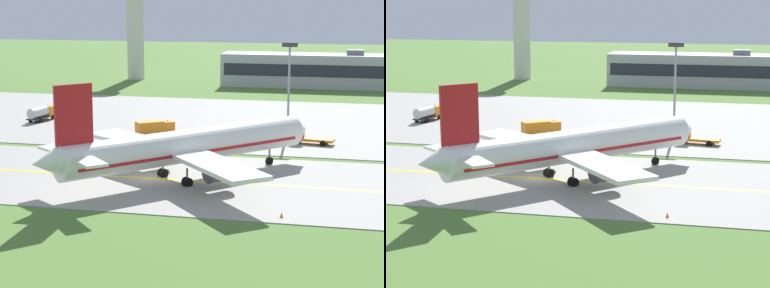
% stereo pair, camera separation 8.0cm
% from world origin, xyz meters
% --- Properties ---
extents(ground_plane, '(500.00, 500.00, 0.00)m').
position_xyz_m(ground_plane, '(0.00, 0.00, 0.00)').
color(ground_plane, '#517A33').
extents(taxiway_strip, '(240.00, 28.00, 0.10)m').
position_xyz_m(taxiway_strip, '(0.00, 0.00, 0.05)').
color(taxiway_strip, '#9E9B93').
rests_on(taxiway_strip, ground).
extents(apron_pad, '(140.00, 52.00, 0.10)m').
position_xyz_m(apron_pad, '(10.00, 42.00, 0.05)').
color(apron_pad, '#9E9B93').
rests_on(apron_pad, ground).
extents(taxiway_centreline, '(220.00, 0.60, 0.01)m').
position_xyz_m(taxiway_centreline, '(0.00, 0.00, 0.11)').
color(taxiway_centreline, yellow).
rests_on(taxiway_centreline, taxiway_strip).
extents(airplane_lead, '(30.08, 32.29, 12.70)m').
position_xyz_m(airplane_lead, '(4.06, 0.55, 4.13)').
color(airplane_lead, white).
rests_on(airplane_lead, ground).
extents(service_truck_baggage, '(3.65, 6.71, 2.59)m').
position_xyz_m(service_truck_baggage, '(-29.01, 47.18, 1.18)').
color(service_truck_baggage, red).
rests_on(service_truck_baggage, ground).
extents(service_truck_fuel, '(6.02, 5.26, 2.60)m').
position_xyz_m(service_truck_fuel, '(-6.72, 25.37, 1.53)').
color(service_truck_fuel, orange).
rests_on(service_truck_fuel, ground).
extents(service_truck_catering, '(3.23, 6.28, 2.65)m').
position_xyz_m(service_truck_catering, '(-30.22, 34.95, 1.53)').
color(service_truck_catering, orange).
rests_on(service_truck_catering, ground).
extents(service_truck_pushback, '(6.65, 3.15, 2.59)m').
position_xyz_m(service_truck_pushback, '(16.70, 25.36, 1.18)').
color(service_truck_pushback, orange).
rests_on(service_truck_pushback, ground).
extents(terminal_building, '(45.28, 10.27, 9.08)m').
position_xyz_m(terminal_building, '(14.34, 94.81, 3.97)').
color(terminal_building, '#B2B2B7').
rests_on(terminal_building, ground).
extents(control_tower, '(7.60, 7.60, 27.79)m').
position_xyz_m(control_tower, '(-32.94, 100.46, 16.69)').
color(control_tower, silver).
rests_on(control_tower, ground).
extents(apron_light_mast, '(2.40, 0.50, 14.70)m').
position_xyz_m(apron_light_mast, '(13.46, 31.72, 9.33)').
color(apron_light_mast, gray).
rests_on(apron_light_mast, ground).
extents(traffic_cone_far_edge, '(0.44, 0.44, 0.60)m').
position_xyz_m(traffic_cone_far_edge, '(17.01, -12.03, 0.30)').
color(traffic_cone_far_edge, orange).
rests_on(traffic_cone_far_edge, ground).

